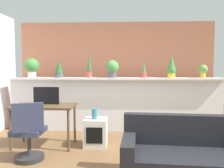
% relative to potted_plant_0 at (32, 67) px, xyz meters
% --- Properties ---
extents(divider_wall, '(4.66, 0.16, 1.15)m').
position_rel_potted_plant_0_xyz_m(divider_wall, '(1.84, 0.06, -0.85)').
color(divider_wall, silver).
rests_on(divider_wall, ground).
extents(plant_shelf, '(4.66, 0.36, 0.04)m').
position_rel_potted_plant_0_xyz_m(plant_shelf, '(1.84, 0.02, -0.26)').
color(plant_shelf, silver).
rests_on(plant_shelf, divider_wall).
extents(brick_wall_behind, '(4.66, 0.10, 2.50)m').
position_rel_potted_plant_0_xyz_m(brick_wall_behind, '(1.84, 0.66, -0.18)').
color(brick_wall_behind, '#AD664C').
rests_on(brick_wall_behind, ground).
extents(potted_plant_0, '(0.32, 0.32, 0.42)m').
position_rel_potted_plant_0_xyz_m(potted_plant_0, '(0.00, 0.00, 0.00)').
color(potted_plant_0, silver).
rests_on(potted_plant_0, plant_shelf).
extents(potted_plant_1, '(0.18, 0.18, 0.38)m').
position_rel_potted_plant_0_xyz_m(potted_plant_1, '(0.60, 0.02, -0.04)').
color(potted_plant_1, '#4C4C51').
rests_on(potted_plant_1, plant_shelf).
extents(potted_plant_2, '(0.12, 0.12, 0.52)m').
position_rel_potted_plant_0_xyz_m(potted_plant_2, '(1.27, 0.04, -0.03)').
color(potted_plant_2, '#B7474C').
rests_on(potted_plant_2, plant_shelf).
extents(potted_plant_3, '(0.28, 0.28, 0.38)m').
position_rel_potted_plant_0_xyz_m(potted_plant_3, '(1.79, 0.01, -0.03)').
color(potted_plant_3, '#4C4C51').
rests_on(potted_plant_3, plant_shelf).
extents(potted_plant_4, '(0.12, 0.12, 0.35)m').
position_rel_potted_plant_0_xyz_m(potted_plant_4, '(2.47, 0.02, -0.09)').
color(potted_plant_4, '#B7474C').
rests_on(potted_plant_4, plant_shelf).
extents(potted_plant_5, '(0.19, 0.19, 0.49)m').
position_rel_potted_plant_0_xyz_m(potted_plant_5, '(3.06, 0.04, -0.02)').
color(potted_plant_5, gold).
rests_on(potted_plant_5, plant_shelf).
extents(potted_plant_6, '(0.19, 0.19, 0.28)m').
position_rel_potted_plant_0_xyz_m(potted_plant_6, '(3.73, 0.02, -0.07)').
color(potted_plant_6, gold).
rests_on(potted_plant_6, plant_shelf).
extents(desk, '(1.10, 0.60, 0.75)m').
position_rel_potted_plant_0_xyz_m(desk, '(0.61, -1.02, -0.76)').
color(desk, brown).
rests_on(desk, ground).
extents(tv_monitor, '(0.46, 0.04, 0.31)m').
position_rel_potted_plant_0_xyz_m(tv_monitor, '(0.64, -0.94, -0.52)').
color(tv_monitor, black).
rests_on(tv_monitor, desk).
extents(office_chair, '(0.51, 0.51, 0.91)m').
position_rel_potted_plant_0_xyz_m(office_chair, '(0.61, -1.70, -1.04)').
color(office_chair, '#262628').
rests_on(office_chair, ground).
extents(side_cube_shelf, '(0.40, 0.41, 0.50)m').
position_rel_potted_plant_0_xyz_m(side_cube_shelf, '(1.53, -0.97, -1.18)').
color(side_cube_shelf, silver).
rests_on(side_cube_shelf, ground).
extents(vase_on_shelf, '(0.10, 0.10, 0.19)m').
position_rel_potted_plant_0_xyz_m(vase_on_shelf, '(1.52, -1.00, -0.83)').
color(vase_on_shelf, teal).
rests_on(vase_on_shelf, side_cube_shelf).
extents(couch, '(1.61, 0.87, 0.80)m').
position_rel_potted_plant_0_xyz_m(couch, '(2.81, -2.23, -1.15)').
color(couch, black).
rests_on(couch, ground).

